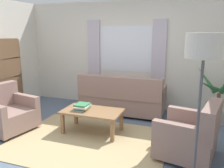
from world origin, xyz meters
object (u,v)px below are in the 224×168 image
coffee_table (92,113)px  book_stack_on_table (82,107)px  standing_lamp (203,62)px  armchair_right (191,135)px  bookshelf (4,77)px  potted_plant (218,104)px  armchair_left (7,113)px  couch (122,98)px

coffee_table → book_stack_on_table: book_stack_on_table is taller
coffee_table → standing_lamp: 2.58m
armchair_right → bookshelf: size_ratio=0.57×
bookshelf → standing_lamp: (4.06, -1.61, 0.71)m
coffee_table → bookshelf: (-2.25, 0.23, 0.50)m
coffee_table → potted_plant: bearing=31.1°
coffee_table → book_stack_on_table: size_ratio=3.16×
armchair_right → potted_plant: (0.49, 1.69, 0.04)m
coffee_table → bookshelf: bookshelf is taller
armchair_left → armchair_right: 3.35m
armchair_left → potted_plant: size_ratio=0.85×
couch → coffee_table: (-0.21, -1.18, 0.01)m
couch → armchair_right: size_ratio=1.94×
standing_lamp → armchair_right: bearing=93.0°
bookshelf → standing_lamp: size_ratio=0.92×
couch → armchair_right: couch is taller
armchair_left → book_stack_on_table: (1.40, 0.43, 0.14)m
armchair_left → potted_plant: 4.24m
armchair_left → standing_lamp: bearing=-94.2°
coffee_table → standing_lamp: bearing=-37.3°
bookshelf → armchair_right: bearing=82.1°
book_stack_on_table → bookshelf: (-2.06, 0.25, 0.38)m
armchair_left → armchair_right: bearing=-76.8°
armchair_left → standing_lamp: standing_lamp is taller
couch → book_stack_on_table: bearing=71.5°
standing_lamp → potted_plant: bearing=81.0°
armchair_right → standing_lamp: bearing=13.9°
potted_plant → bookshelf: size_ratio=0.67×
potted_plant → standing_lamp: size_ratio=0.62×
coffee_table → book_stack_on_table: (-0.19, -0.03, 0.11)m
armchair_left → armchair_right: size_ratio=1.00×
couch → armchair_left: size_ratio=1.94×
potted_plant → armchair_right: bearing=-106.2°
coffee_table → bookshelf: 2.31m
book_stack_on_table → potted_plant: 2.81m
potted_plant → standing_lamp: 3.02m
bookshelf → book_stack_on_table: bearing=82.9°
armchair_left → bookshelf: size_ratio=0.57×
book_stack_on_table → coffee_table: bearing=8.3°
coffee_table → bookshelf: size_ratio=0.64×
armchair_left → coffee_table: 1.65m
standing_lamp → couch: bearing=122.0°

